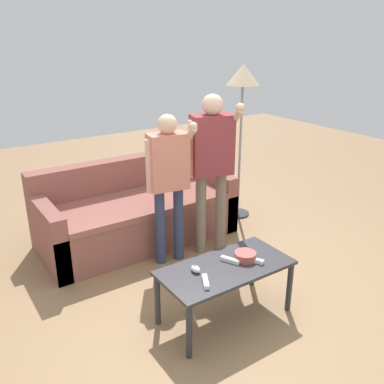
{
  "coord_description": "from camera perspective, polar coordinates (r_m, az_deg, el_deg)",
  "views": [
    {
      "loc": [
        -1.95,
        -2.37,
        2.08
      ],
      "look_at": [
        -0.21,
        0.22,
        0.88
      ],
      "focal_mm": 39.23,
      "sensor_mm": 36.0,
      "label": 1
    }
  ],
  "objects": [
    {
      "name": "ground_plane",
      "position": [
        3.7,
        4.79,
        -13.19
      ],
      "size": [
        12.0,
        12.0,
        0.0
      ],
      "primitive_type": "plane",
      "color": "#93704C"
    },
    {
      "name": "game_remote_wand_near",
      "position": [
        3.24,
        8.45,
        -9.13
      ],
      "size": [
        0.1,
        0.15,
        0.03
      ],
      "color": "white",
      "rests_on": "coffee_table"
    },
    {
      "name": "snack_bowl",
      "position": [
        3.25,
        7.26,
        -8.62
      ],
      "size": [
        0.17,
        0.17,
        0.06
      ],
      "primitive_type": "cylinder",
      "color": "#B24C47",
      "rests_on": "coffee_table"
    },
    {
      "name": "floor_lamp",
      "position": [
        4.72,
        6.92,
        14.19
      ],
      "size": [
        0.36,
        0.36,
        1.75
      ],
      "color": "#2D2D33",
      "rests_on": "ground"
    },
    {
      "name": "game_remote_wand_far",
      "position": [
        3.22,
        5.21,
        -9.19
      ],
      "size": [
        0.1,
        0.15,
        0.03
      ],
      "color": "white",
      "rests_on": "coffee_table"
    },
    {
      "name": "coffee_table",
      "position": [
        3.2,
        4.6,
        -10.93
      ],
      "size": [
        1.01,
        0.49,
        0.45
      ],
      "color": "#2D2D33",
      "rests_on": "ground"
    },
    {
      "name": "couch",
      "position": [
        4.45,
        -7.66,
        -2.81
      ],
      "size": [
        1.99,
        0.89,
        0.81
      ],
      "color": "brown",
      "rests_on": "ground"
    },
    {
      "name": "player_right",
      "position": [
        3.93,
        2.71,
        4.81
      ],
      "size": [
        0.45,
        0.42,
        1.56
      ],
      "color": "#756656",
      "rests_on": "ground"
    },
    {
      "name": "player_center",
      "position": [
        3.76,
        -3.22,
        2.63
      ],
      "size": [
        0.41,
        0.34,
        1.42
      ],
      "color": "#2D3856",
      "rests_on": "ground"
    },
    {
      "name": "game_remote_nunchuk",
      "position": [
        3.08,
        0.49,
        -10.41
      ],
      "size": [
        0.06,
        0.09,
        0.05
      ],
      "color": "white",
      "rests_on": "coffee_table"
    },
    {
      "name": "game_remote_wand_spare",
      "position": [
        2.96,
        1.86,
        -12.08
      ],
      "size": [
        0.11,
        0.16,
        0.03
      ],
      "color": "white",
      "rests_on": "coffee_table"
    }
  ]
}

